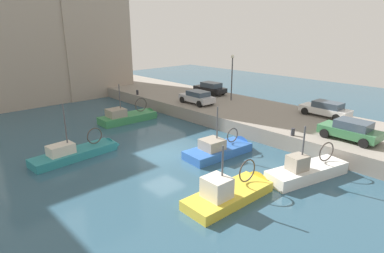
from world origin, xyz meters
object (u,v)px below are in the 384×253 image
parked_car_green (351,130)px  fishing_boat_yellow (234,195)px  parked_car_white (326,109)px  quay_streetlamp (232,70)px  fishing_boat_white (310,175)px  fishing_boat_teal (80,155)px  mooring_bollard_south (293,132)px  fishing_boat_green (131,119)px  parked_car_black (210,88)px  fishing_boat_blue (222,152)px  parked_car_silver (197,97)px  mooring_bollard_mid (137,92)px

parked_car_green → fishing_boat_yellow: bearing=170.3°
parked_car_white → quay_streetlamp: bearing=96.4°
fishing_boat_yellow → fishing_boat_white: size_ratio=0.94×
fishing_boat_teal → mooring_bollard_south: fishing_boat_teal is taller
fishing_boat_green → parked_car_black: (10.80, -0.43, 1.77)m
parked_car_green → fishing_boat_blue: bearing=134.4°
fishing_boat_teal → fishing_boat_white: bearing=-55.2°
fishing_boat_white → quay_streetlamp: 16.70m
fishing_boat_green → mooring_bollard_south: bearing=-74.1°
fishing_boat_teal → parked_car_silver: (13.82, 2.25, 1.78)m
fishing_boat_green → mooring_bollard_south: size_ratio=11.58×
parked_car_silver → quay_streetlamp: 4.74m
fishing_boat_white → parked_car_white: (9.76, 3.76, 1.79)m
mooring_bollard_mid → parked_car_green: bearing=-84.9°
fishing_boat_blue → parked_car_black: 15.70m
fishing_boat_yellow → parked_car_green: bearing=-9.7°
mooring_bollard_south → parked_car_black: bearing=65.8°
fishing_boat_blue → mooring_bollard_mid: 17.43m
fishing_boat_green → fishing_boat_blue: fishing_boat_green is taller
fishing_boat_teal → mooring_bollard_south: size_ratio=12.33×
fishing_boat_yellow → parked_car_silver: 17.02m
fishing_boat_teal → parked_car_silver: 14.11m
fishing_boat_blue → mooring_bollard_south: (4.15, -3.13, 1.36)m
fishing_boat_yellow → mooring_bollard_mid: (8.39, 21.43, 1.33)m
parked_car_silver → fishing_boat_green: bearing=154.6°
parked_car_green → fishing_boat_white: bearing=178.0°
parked_car_white → fishing_boat_blue: bearing=167.6°
parked_car_white → mooring_bollard_south: 6.81m
fishing_boat_teal → mooring_bollard_mid: fishing_boat_teal is taller
fishing_boat_white → quay_streetlamp: quay_streetlamp is taller
fishing_boat_teal → fishing_boat_white: size_ratio=1.05×
fishing_boat_white → parked_car_black: fishing_boat_white is taller
quay_streetlamp → fishing_boat_teal: bearing=-177.3°
fishing_boat_green → quay_streetlamp: size_ratio=1.32×
fishing_boat_green → mooring_bollard_mid: (4.26, 5.06, 1.35)m
parked_car_silver → fishing_boat_blue: bearing=-124.4°
parked_car_green → mooring_bollard_mid: 23.31m
fishing_boat_yellow → mooring_bollard_south: bearing=9.6°
fishing_boat_blue → mooring_bollard_south: size_ratio=10.89×
parked_car_green → mooring_bollard_south: 3.84m
fishing_boat_teal → parked_car_black: bearing=14.5°
parked_car_green → mooring_bollard_south: size_ratio=7.29×
parked_car_black → parked_car_white: (0.23, -13.78, -0.01)m
fishing_boat_green → parked_car_green: (6.32, -18.15, 1.80)m
fishing_boat_teal → mooring_bollard_mid: bearing=40.8°
fishing_boat_yellow → parked_car_green: (10.45, -1.79, 1.78)m
parked_car_white → mooring_bollard_mid: size_ratio=7.87×
fishing_boat_yellow → fishing_boat_green: (4.12, 16.37, -0.02)m
fishing_boat_teal → parked_car_white: bearing=-25.8°
parked_car_white → mooring_bollard_south: (-6.76, -0.72, -0.42)m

